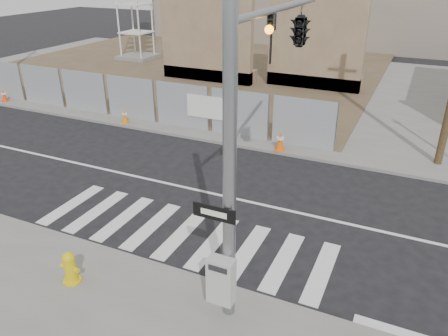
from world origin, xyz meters
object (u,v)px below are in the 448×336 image
at_px(fire_hydrant, 70,267).
at_px(traffic_cone_a, 4,95).
at_px(traffic_cone_d, 280,141).
at_px(signal_pole, 280,71).
at_px(traffic_cone_c, 125,116).
at_px(traffic_cone_b, 56,98).

bearing_deg(fire_hydrant, traffic_cone_a, 150.75).
xyz_separation_m(traffic_cone_a, traffic_cone_d, (15.68, -0.25, 0.07)).
xyz_separation_m(signal_pole, traffic_cone_d, (-1.80, 6.27, -4.28)).
relative_size(signal_pole, traffic_cone_c, 10.77).
distance_m(fire_hydrant, traffic_cone_b, 15.12).
relative_size(fire_hydrant, traffic_cone_d, 1.05).
height_order(signal_pole, traffic_cone_b, signal_pole).
bearing_deg(signal_pole, traffic_cone_b, 153.47).
distance_m(traffic_cone_c, traffic_cone_d, 7.64).
relative_size(fire_hydrant, traffic_cone_c, 1.26).
bearing_deg(fire_hydrant, traffic_cone_d, 85.16).
bearing_deg(traffic_cone_b, traffic_cone_d, -4.38).
bearing_deg(traffic_cone_a, traffic_cone_d, -0.93).
xyz_separation_m(signal_pole, traffic_cone_b, (-14.50, 7.24, -4.30)).
xyz_separation_m(fire_hydrant, traffic_cone_c, (-5.67, 9.79, -0.09)).
bearing_deg(traffic_cone_c, traffic_cone_d, -0.86).
relative_size(signal_pole, traffic_cone_a, 10.87).
relative_size(traffic_cone_b, traffic_cone_d, 0.94).
xyz_separation_m(traffic_cone_b, traffic_cone_c, (5.06, -0.86, -0.04)).
height_order(traffic_cone_a, traffic_cone_b, traffic_cone_b).
relative_size(signal_pole, traffic_cone_d, 9.00).
height_order(fire_hydrant, traffic_cone_d, fire_hydrant).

